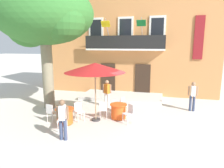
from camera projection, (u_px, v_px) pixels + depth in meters
name	position (u px, v px, depth m)	size (l,w,h in m)	color
ground_plane	(105.00, 117.00, 10.45)	(120.00, 120.00, 0.00)	beige
building_facade	(130.00, 44.00, 16.34)	(13.00, 5.09, 7.50)	#CC844C
entrance_step_platform	(122.00, 97.00, 14.01)	(5.51, 2.41, 0.25)	silver
plane_tree	(43.00, 17.00, 11.13)	(5.65, 4.96, 6.96)	#7F755B
cafe_table_near_tree	(65.00, 116.00, 9.47)	(0.86, 0.86, 0.76)	#EA561E
cafe_chair_near_tree_0	(79.00, 110.00, 9.91)	(0.56, 0.56, 0.91)	silver
cafe_chair_near_tree_1	(51.00, 112.00, 9.68)	(0.46, 0.46, 0.91)	silver
cafe_chair_near_tree_2	(64.00, 119.00, 8.72)	(0.51, 0.51, 0.91)	silver
cafe_table_middle	(118.00, 111.00, 10.16)	(0.86, 0.86, 0.76)	#EA561E
cafe_chair_middle_0	(104.00, 109.00, 10.12)	(0.46, 0.46, 0.91)	silver
cafe_chair_middle_1	(129.00, 112.00, 9.57)	(0.56, 0.56, 0.91)	silver
cafe_chair_middle_2	(124.00, 105.00, 10.81)	(0.50, 0.50, 0.91)	silver
cafe_umbrella	(95.00, 68.00, 9.50)	(2.90, 2.90, 2.85)	#997A56
pedestrian_near_entrance	(107.00, 92.00, 12.03)	(0.53, 0.38, 1.62)	silver
pedestrian_mid_plaza	(193.00, 95.00, 11.23)	(0.53, 0.35, 1.67)	#384260
pedestrian_by_tree	(63.00, 117.00, 7.79)	(0.53, 0.38, 1.64)	#384260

